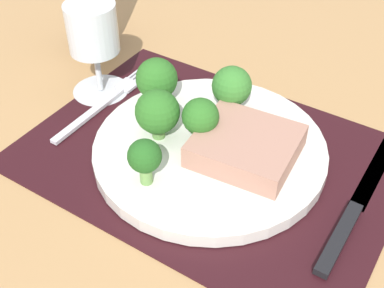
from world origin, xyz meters
TOP-DOWN VIEW (x-y plane):
  - ground_plane at (0.00, 0.00)cm, footprint 140.00×110.00cm
  - placemat at (0.00, 0.00)cm, footprint 42.27×30.57cm
  - plate at (0.00, 0.00)cm, footprint 26.93×26.93cm
  - steak at (4.28, 0.55)cm, footprint 11.74×10.97cm
  - broccoli_near_fork at (-9.74, 3.39)cm, footprint 5.18×5.18cm
  - broccoli_near_steak at (-1.24, 7.02)cm, footprint 4.87×4.87cm
  - broccoli_back_left at (-5.77, -1.99)cm, footprint 5.13×5.13cm
  - broccoli_center at (-2.54, -8.76)cm, footprint 3.58×3.58cm
  - broccoli_front_edge at (-1.32, 0.34)cm, footprint 4.22×4.22cm
  - fork at (-16.71, 1.42)cm, footprint 2.40×19.20cm
  - knife at (17.18, 0.53)cm, footprint 1.80×23.00cm
  - wine_glass at (-19.37, 3.34)cm, footprint 7.58×7.58cm

SIDE VIEW (x-z plane):
  - ground_plane at x=0.00cm, z-range -3.00..0.00cm
  - placemat at x=0.00cm, z-range 0.00..0.30cm
  - fork at x=-16.71cm, z-range 0.30..0.80cm
  - knife at x=17.18cm, z-range 0.20..1.00cm
  - plate at x=0.00cm, z-range 0.30..1.90cm
  - steak at x=4.28cm, z-range 1.90..4.64cm
  - broccoli_front_edge at x=-1.32cm, z-range 2.49..8.12cm
  - broccoli_center at x=-2.54cm, z-range 2.64..8.11cm
  - broccoli_near_steak at x=-1.24cm, z-range 2.39..8.39cm
  - broccoli_near_fork at x=-9.74cm, z-range 2.34..8.50cm
  - broccoli_back_left at x=-5.77cm, z-range 2.36..8.55cm
  - wine_glass at x=-19.37cm, z-range 2.18..14.92cm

